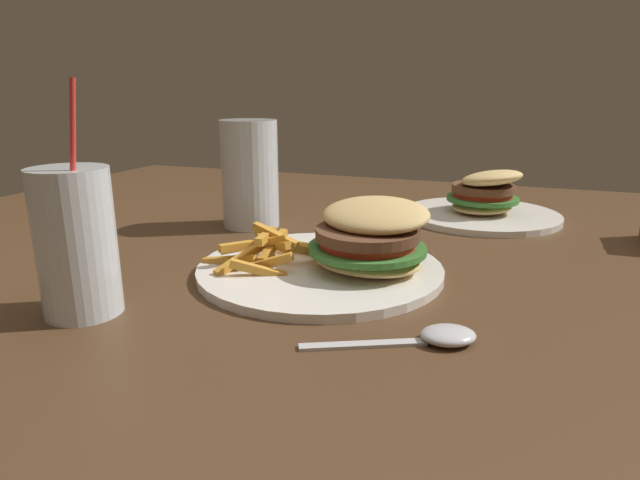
{
  "coord_description": "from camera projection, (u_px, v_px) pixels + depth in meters",
  "views": [
    {
      "loc": [
        0.13,
        -0.62,
        0.98
      ],
      "look_at": [
        -0.07,
        -0.06,
        0.81
      ],
      "focal_mm": 30.0,
      "sensor_mm": 36.0,
      "label": 1
    }
  ],
  "objects": [
    {
      "name": "meal_plate_near",
      "position": [
        344.0,
        251.0,
        0.61
      ],
      "size": [
        0.28,
        0.28,
        0.09
      ],
      "color": "white",
      "rests_on": "dining_table"
    },
    {
      "name": "spoon",
      "position": [
        438.0,
        336.0,
        0.45
      ],
      "size": [
        0.15,
        0.09,
        0.01
      ],
      "rotation": [
        0.0,
        0.0,
        0.45
      ],
      "color": "silver",
      "rests_on": "dining_table"
    },
    {
      "name": "beer_glass",
      "position": [
        250.0,
        177.0,
        0.82
      ],
      "size": [
        0.09,
        0.09,
        0.16
      ],
      "color": "silver",
      "rests_on": "dining_table"
    },
    {
      "name": "meal_plate_far",
      "position": [
        483.0,
        203.0,
        0.88
      ],
      "size": [
        0.25,
        0.25,
        0.09
      ],
      "color": "white",
      "rests_on": "dining_table"
    },
    {
      "name": "dining_table",
      "position": [
        390.0,
        332.0,
        0.68
      ],
      "size": [
        1.63,
        1.24,
        0.77
      ],
      "color": "#4C331E",
      "rests_on": "ground_plane"
    },
    {
      "name": "juice_glass",
      "position": [
        77.0,
        246.0,
        0.5
      ],
      "size": [
        0.07,
        0.07,
        0.22
      ],
      "color": "silver",
      "rests_on": "dining_table"
    }
  ]
}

